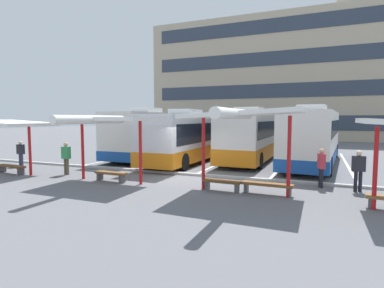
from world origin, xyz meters
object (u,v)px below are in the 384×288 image
at_px(waiting_passenger_1, 321,165).
at_px(waiting_passenger_3, 358,168).
at_px(coach_bus_0, 155,134).
at_px(waiting_passenger_2, 21,152).
at_px(waiting_shelter_1, 106,121).
at_px(bench_0, 11,167).
at_px(coach_bus_3, 314,137).
at_px(waiting_shelter_2, 243,115).
at_px(waiting_passenger_0, 66,156).
at_px(waiting_shelter_0, 5,124).
at_px(bench_3, 267,186).
at_px(bench_1, 111,174).
at_px(coach_bus_2, 253,136).
at_px(bench_2, 222,183).
at_px(coach_bus_1, 195,137).

height_order(waiting_passenger_1, waiting_passenger_3, waiting_passenger_1).
height_order(coach_bus_0, waiting_passenger_2, coach_bus_0).
bearing_deg(waiting_shelter_1, waiting_passenger_2, 166.91).
bearing_deg(bench_0, coach_bus_3, 33.77).
distance_m(waiting_shelter_2, waiting_passenger_0, 9.76).
xyz_separation_m(waiting_shelter_0, waiting_passenger_1, (15.28, 2.92, -1.67)).
bearing_deg(waiting_passenger_1, coach_bus_3, 93.72).
xyz_separation_m(coach_bus_3, waiting_passenger_2, (-16.44, -8.02, -0.85)).
height_order(waiting_shelter_1, bench_3, waiting_shelter_1).
distance_m(bench_1, waiting_passenger_0, 3.36).
relative_size(coach_bus_2, waiting_shelter_0, 2.24).
height_order(coach_bus_0, waiting_passenger_3, coach_bus_0).
bearing_deg(bench_1, bench_0, -177.00).
distance_m(coach_bus_0, waiting_passenger_0, 8.75).
relative_size(bench_2, waiting_passenger_2, 1.01).
distance_m(bench_2, bench_3, 1.80).
bearing_deg(waiting_passenger_0, waiting_shelter_0, -159.05).
bearing_deg(coach_bus_3, waiting_shelter_0, -145.60).
bearing_deg(bench_1, waiting_shelter_1, -90.00).
distance_m(bench_0, waiting_passenger_0, 3.15).
relative_size(coach_bus_1, bench_0, 6.04).
height_order(bench_3, waiting_passenger_1, waiting_passenger_1).
distance_m(coach_bus_1, waiting_passenger_2, 11.07).
distance_m(coach_bus_2, waiting_shelter_2, 10.32).
relative_size(bench_1, waiting_passenger_0, 0.99).
bearing_deg(waiting_passenger_0, coach_bus_3, 37.23).
height_order(coach_bus_3, waiting_passenger_1, coach_bus_3).
relative_size(bench_0, bench_2, 1.26).
distance_m(bench_3, waiting_passenger_1, 2.91).
distance_m(waiting_passenger_0, waiting_passenger_1, 12.46).
bearing_deg(coach_bus_0, waiting_shelter_0, -108.94).
bearing_deg(waiting_shelter_1, coach_bus_1, 84.49).
relative_size(coach_bus_1, waiting_passenger_1, 7.22).
xyz_separation_m(coach_bus_3, bench_3, (-1.45, -9.32, -1.41)).
bearing_deg(waiting_passenger_3, coach_bus_2, 126.57).
height_order(coach_bus_3, waiting_shelter_0, coach_bus_3).
bearing_deg(bench_1, bench_3, 2.12).
bearing_deg(bench_2, waiting_passenger_0, 177.25).
bearing_deg(waiting_passenger_3, bench_3, -150.40).
height_order(coach_bus_0, coach_bus_2, coach_bus_0).
relative_size(bench_1, waiting_passenger_3, 1.01).
distance_m(coach_bus_3, bench_2, 10.07).
bearing_deg(waiting_passenger_3, waiting_shelter_1, -167.11).
xyz_separation_m(coach_bus_3, bench_0, (-14.81, -9.91, -1.41)).
relative_size(waiting_shelter_1, waiting_shelter_2, 0.87).
xyz_separation_m(bench_3, waiting_passenger_2, (-15.00, 1.30, 0.56)).
bearing_deg(coach_bus_1, waiting_passenger_1, -36.24).
bearing_deg(waiting_shelter_0, bench_2, 3.55).
distance_m(waiting_shelter_0, bench_2, 11.82).
bearing_deg(waiting_shelter_0, waiting_passenger_3, 9.19).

